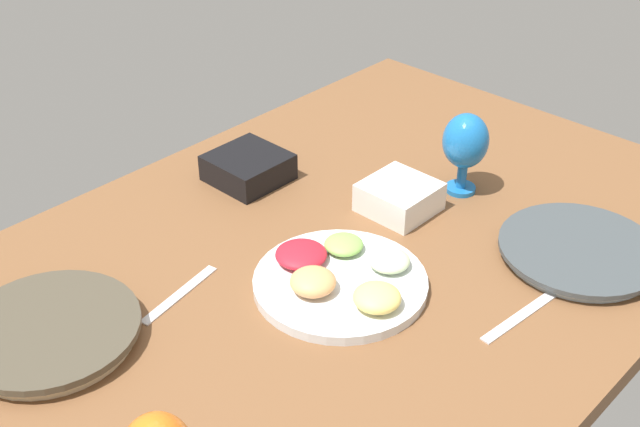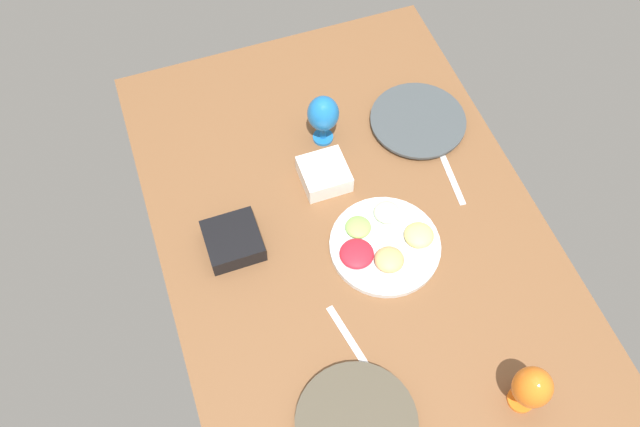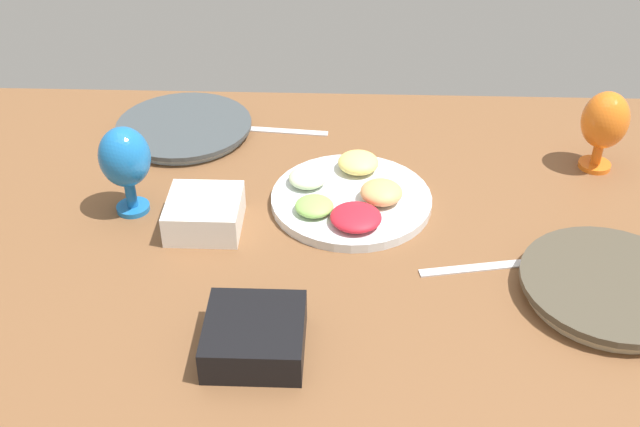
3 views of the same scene
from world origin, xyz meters
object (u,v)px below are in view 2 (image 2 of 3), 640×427
fruit_platter (385,244)px  square_bowl_white (324,173)px  hurricane_glass_blue (323,115)px  dinner_plate_left (418,121)px  hurricane_glass_orange (532,388)px  dinner_plate_right (356,423)px  square_bowl_black (233,240)px

fruit_platter → square_bowl_white: 27.32cm
hurricane_glass_blue → dinner_plate_left: bearing=81.3°
dinner_plate_left → hurricane_glass_blue: (-4.40, -28.94, 9.68)cm
hurricane_glass_blue → hurricane_glass_orange: bearing=11.5°
fruit_platter → hurricane_glass_orange: bearing=16.9°
dinner_plate_right → hurricane_glass_blue: 85.04cm
dinner_plate_left → square_bowl_white: 35.12cm
square_bowl_black → square_bowl_white: 32.64cm
square_bowl_black → square_bowl_white: (-12.19, 30.28, 0.12)cm
dinner_plate_left → dinner_plate_right: bearing=-32.7°
fruit_platter → square_bowl_black: size_ratio=2.07×
hurricane_glass_blue → square_bowl_white: size_ratio=1.32×
dinner_plate_left → fruit_platter: 44.16cm
dinner_plate_right → square_bowl_white: size_ratio=2.20×
hurricane_glass_blue → square_bowl_white: hurricane_glass_blue is taller
dinner_plate_left → hurricane_glass_orange: (85.05, -10.69, 8.92)cm
fruit_platter → hurricane_glass_blue: hurricane_glass_blue is taller
square_bowl_black → square_bowl_white: size_ratio=1.11×
square_bowl_white → fruit_platter: bearing=17.1°
hurricane_glass_orange → square_bowl_white: bearing=-163.0°
fruit_platter → hurricane_glass_orange: (49.09, 14.93, 8.42)cm
dinner_plate_left → fruit_platter: bearing=-35.5°
dinner_plate_right → square_bowl_black: 57.25cm
hurricane_glass_blue → fruit_platter: bearing=4.7°
hurricane_glass_orange → hurricane_glass_blue: bearing=-168.5°
hurricane_glass_orange → square_bowl_black: hurricane_glass_orange is taller
dinner_plate_left → hurricane_glass_orange: hurricane_glass_orange is taller
dinner_plate_left → square_bowl_black: (22.08, -63.92, 1.85)cm
hurricane_glass_orange → square_bowl_white: (-75.16, -22.95, -6.94)cm
square_bowl_black → hurricane_glass_orange: bearing=40.2°
dinner_plate_left → hurricane_glass_blue: bearing=-98.7°
dinner_plate_left → hurricane_glass_orange: 86.19cm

